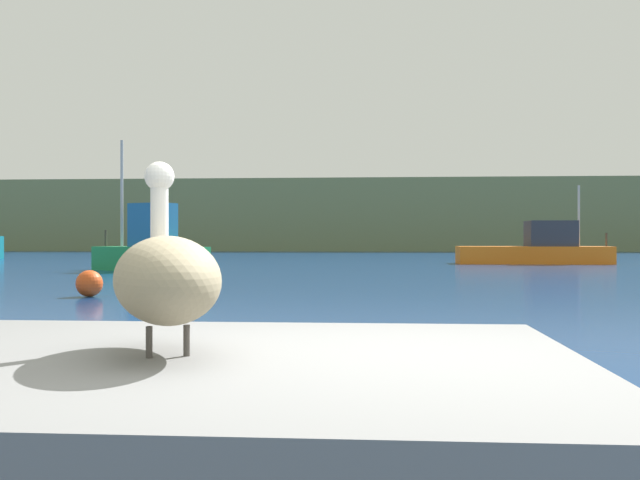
# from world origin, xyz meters

# --- Properties ---
(hillside_backdrop) EXTENTS (140.00, 11.21, 7.50)m
(hillside_backdrop) POSITION_xyz_m (0.00, 74.58, 3.75)
(hillside_backdrop) COLOR #6B7A51
(hillside_backdrop) RESTS_ON ground
(pier_dock) EXTENTS (3.80, 2.64, 0.79)m
(pier_dock) POSITION_xyz_m (-0.92, -0.20, 0.40)
(pier_dock) COLOR gray
(pier_dock) RESTS_ON ground
(pelican) EXTENTS (0.82, 1.32, 0.93)m
(pelican) POSITION_xyz_m (-0.93, -0.19, 1.15)
(pelican) COLOR gray
(pelican) RESTS_ON pier_dock
(fishing_boat_orange) EXTENTS (7.82, 2.18, 4.10)m
(fishing_boat_orange) POSITION_xyz_m (8.69, 34.84, 0.78)
(fishing_boat_orange) COLOR orange
(fishing_boat_orange) RESTS_ON ground
(fishing_boat_green) EXTENTS (5.28, 3.44, 5.47)m
(fishing_boat_green) POSITION_xyz_m (-9.06, 25.42, 0.95)
(fishing_boat_green) COLOR #1E8C4C
(fishing_boat_green) RESTS_ON ground
(mooring_buoy) EXTENTS (0.61, 0.61, 0.61)m
(mooring_buoy) POSITION_xyz_m (-6.41, 12.46, 0.30)
(mooring_buoy) COLOR #E54C19
(mooring_buoy) RESTS_ON ground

